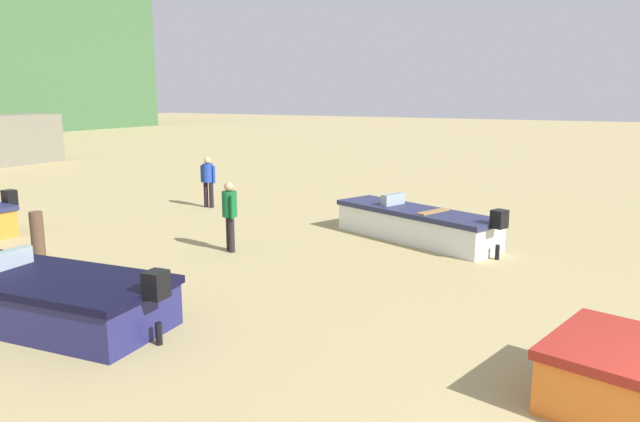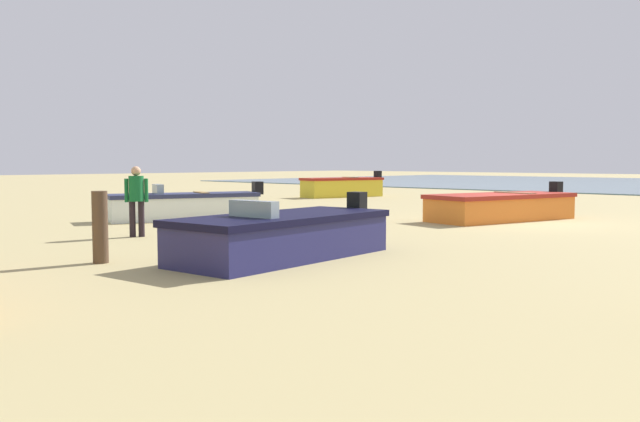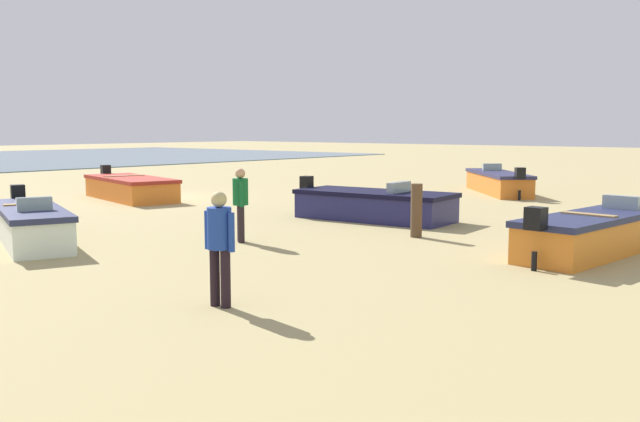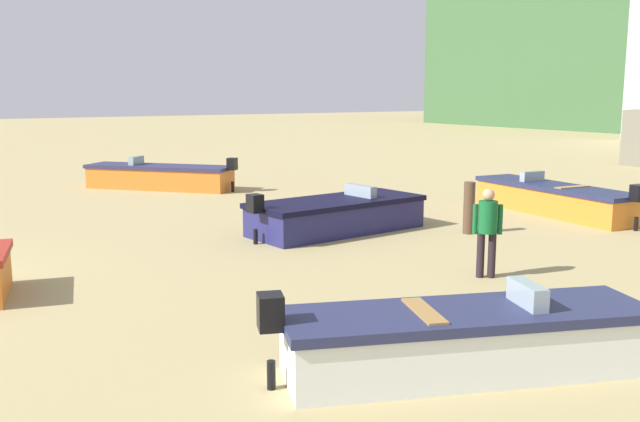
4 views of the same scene
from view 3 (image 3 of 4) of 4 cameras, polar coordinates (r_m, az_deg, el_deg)
ground_plane at (r=25.59m, az=-13.56°, el=1.01°), size 160.00×160.00×0.00m
boat_orange_0 at (r=25.40m, az=-15.21°, el=1.82°), size 2.80×5.08×1.11m
boat_white_1 at (r=16.43m, az=-22.52°, el=-1.00°), size 2.70×4.66×1.11m
boat_orange_2 at (r=15.15m, az=22.00°, el=-1.58°), size 5.44×1.81×1.12m
boat_navy_3 at (r=19.07m, az=4.46°, el=0.49°), size 2.13×4.67×1.11m
boat_orange_4 at (r=27.72m, az=14.31°, el=2.29°), size 4.70×4.41×1.14m
mooring_post_near_water at (r=16.11m, az=7.87°, el=0.04°), size 0.26×0.26×1.23m
beach_walker_foreground at (r=15.32m, az=-6.50°, el=0.99°), size 0.48×0.48×1.62m
beach_walker_distant at (r=9.77m, az=-8.19°, el=-2.31°), size 0.37×0.54×1.62m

